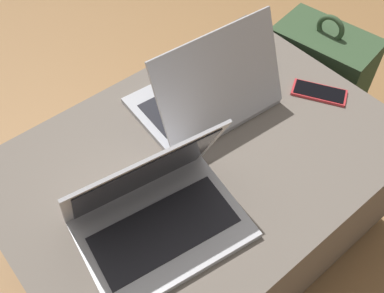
% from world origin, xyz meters
% --- Properties ---
extents(ground_plane, '(14.00, 14.00, 0.00)m').
position_xyz_m(ground_plane, '(0.00, 0.00, 0.00)').
color(ground_plane, '#9E7042').
extents(ottoman, '(0.99, 0.69, 0.42)m').
position_xyz_m(ottoman, '(0.00, 0.00, 0.21)').
color(ottoman, '#3D3832').
rests_on(ottoman, ground_plane).
extents(laptop_near, '(0.38, 0.30, 0.24)m').
position_xyz_m(laptop_near, '(-0.20, -0.08, 0.47)').
color(laptop_near, silver).
rests_on(laptop_near, ottoman).
extents(laptop_far, '(0.37, 0.28, 0.25)m').
position_xyz_m(laptop_far, '(0.11, 0.11, 0.47)').
color(laptop_far, '#B7B7BC').
rests_on(laptop_far, ottoman).
extents(cell_phone, '(0.13, 0.16, 0.01)m').
position_xyz_m(cell_phone, '(0.39, -0.05, 0.42)').
color(cell_phone, red).
rests_on(cell_phone, ottoman).
extents(backpack, '(0.29, 0.35, 0.49)m').
position_xyz_m(backpack, '(0.63, 0.10, 0.20)').
color(backpack, '#385133').
rests_on(backpack, ground_plane).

